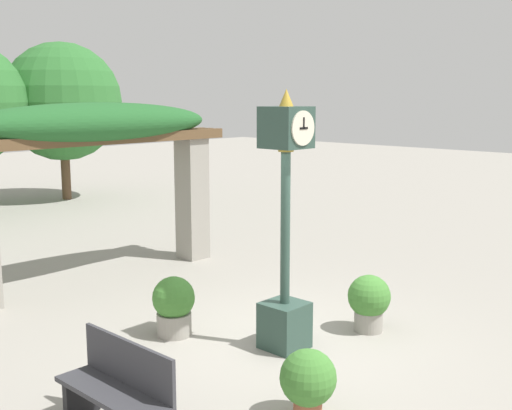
# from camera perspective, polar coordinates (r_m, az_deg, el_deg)

# --- Properties ---
(ground_plane) EXTENTS (60.00, 60.00, 0.00)m
(ground_plane) POSITION_cam_1_polar(r_m,az_deg,el_deg) (8.63, 2.53, -12.07)
(ground_plane) COLOR gray
(pedestal_clock) EXTENTS (0.51, 0.55, 3.28)m
(pedestal_clock) POSITION_cam_1_polar(r_m,az_deg,el_deg) (8.00, 2.62, -2.51)
(pedestal_clock) COLOR #2D473D
(pedestal_clock) RESTS_ON ground
(pergola) EXTENTS (5.35, 1.08, 3.09)m
(pergola) POSITION_cam_1_polar(r_m,az_deg,el_deg) (11.26, -14.02, 5.26)
(pergola) COLOR gray
(pergola) RESTS_ON ground
(potted_plant_near_left) EXTENTS (0.59, 0.59, 0.79)m
(potted_plant_near_left) POSITION_cam_1_polar(r_m,az_deg,el_deg) (8.99, 10.01, -8.36)
(potted_plant_near_left) COLOR gray
(potted_plant_near_left) RESTS_ON ground
(potted_plant_near_right) EXTENTS (0.57, 0.57, 0.81)m
(potted_plant_near_right) POSITION_cam_1_polar(r_m,az_deg,el_deg) (8.78, -7.32, -8.79)
(potted_plant_near_right) COLOR gray
(potted_plant_near_right) RESTS_ON ground
(potted_plant_far_left) EXTENTS (0.57, 0.57, 0.71)m
(potted_plant_far_left) POSITION_cam_1_polar(r_m,az_deg,el_deg) (6.64, 4.65, -15.26)
(potted_plant_far_left) COLOR #9E563D
(potted_plant_far_left) RESTS_ON ground
(park_bench) EXTENTS (0.42, 1.38, 0.89)m
(park_bench) POSITION_cam_1_polar(r_m,az_deg,el_deg) (6.49, -12.19, -15.77)
(park_bench) COLOR #38383D
(park_bench) RESTS_ON ground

